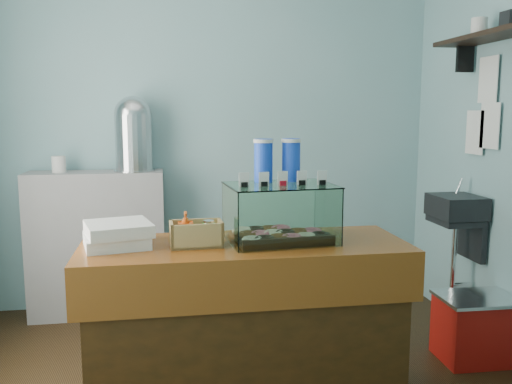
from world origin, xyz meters
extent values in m
cube|color=#78A9AF|center=(0.00, 1.50, 1.40)|extent=(3.50, 0.04, 2.80)
cube|color=#78A9AF|center=(0.00, -1.50, 1.40)|extent=(3.50, 0.04, 2.80)
cube|color=black|center=(1.58, 0.55, 0.90)|extent=(0.30, 0.35, 0.15)
cube|color=black|center=(1.71, 0.55, 0.70)|extent=(0.04, 0.30, 0.35)
cylinder|color=silver|center=(1.65, 0.65, 1.02)|extent=(0.02, 0.02, 0.12)
cylinder|color=silver|center=(1.58, 0.55, 0.55)|extent=(0.04, 0.04, 0.45)
cube|color=black|center=(1.60, 0.30, 2.00)|extent=(0.25, 1.00, 0.03)
cube|color=black|center=(1.67, 0.70, 1.90)|extent=(0.12, 0.03, 0.18)
cube|color=white|center=(1.73, 0.45, 1.45)|extent=(0.01, 0.21, 0.30)
cube|color=white|center=(1.73, 0.62, 1.40)|extent=(0.01, 0.21, 0.30)
cube|color=white|center=(1.73, 0.50, 1.75)|extent=(0.01, 0.21, 0.30)
cube|color=#48260E|center=(0.00, -0.25, 0.42)|extent=(1.50, 0.56, 0.84)
cube|color=#4F290A|center=(0.00, -0.25, 0.87)|extent=(1.60, 0.60, 0.06)
cube|color=#4F290A|center=(0.00, -0.53, 0.75)|extent=(1.60, 0.04, 0.18)
cube|color=gray|center=(-0.90, 1.32, 0.55)|extent=(1.00, 0.32, 1.10)
cube|color=#311E0E|center=(0.18, -0.22, 0.91)|extent=(0.49, 0.37, 0.02)
torus|color=silver|center=(0.02, -0.34, 0.94)|extent=(0.10, 0.10, 0.03)
torus|color=black|center=(0.09, -0.34, 0.94)|extent=(0.10, 0.10, 0.03)
torus|color=brown|center=(0.16, -0.33, 0.94)|extent=(0.10, 0.10, 0.03)
torus|color=#D9667F|center=(0.22, -0.32, 0.94)|extent=(0.10, 0.10, 0.03)
torus|color=silver|center=(0.29, -0.32, 0.94)|extent=(0.10, 0.10, 0.03)
torus|color=black|center=(0.36, -0.31, 0.94)|extent=(0.10, 0.10, 0.03)
torus|color=brown|center=(0.01, -0.24, 0.94)|extent=(0.10, 0.10, 0.03)
torus|color=#D9667F|center=(0.08, -0.23, 0.94)|extent=(0.10, 0.10, 0.03)
torus|color=silver|center=(0.15, -0.23, 0.94)|extent=(0.10, 0.10, 0.03)
torus|color=black|center=(0.22, -0.22, 0.94)|extent=(0.10, 0.10, 0.03)
torus|color=brown|center=(0.28, -0.22, 0.94)|extent=(0.10, 0.10, 0.03)
torus|color=#D9667F|center=(0.35, -0.21, 0.94)|extent=(0.10, 0.10, 0.03)
torus|color=silver|center=(0.00, -0.14, 0.94)|extent=(0.10, 0.10, 0.03)
torus|color=black|center=(0.07, -0.13, 0.94)|extent=(0.10, 0.10, 0.03)
torus|color=brown|center=(0.14, -0.12, 0.94)|extent=(0.10, 0.10, 0.03)
torus|color=#D9667F|center=(0.21, -0.12, 0.94)|extent=(0.10, 0.10, 0.03)
cube|color=white|center=(0.20, -0.41, 1.04)|extent=(0.51, 0.05, 0.28)
cube|color=white|center=(0.17, -0.04, 1.04)|extent=(0.51, 0.05, 0.28)
cube|color=white|center=(-0.07, -0.25, 1.04)|extent=(0.04, 0.37, 0.28)
cube|color=white|center=(0.44, -0.20, 1.04)|extent=(0.04, 0.37, 0.28)
cube|color=white|center=(0.18, -0.22, 1.18)|extent=(0.55, 0.43, 0.01)
cube|color=white|center=(-0.01, -0.29, 1.22)|extent=(0.05, 0.01, 0.07)
cube|color=black|center=(-0.01, -0.29, 1.20)|extent=(0.03, 0.02, 0.02)
cube|color=white|center=(0.09, -0.28, 1.22)|extent=(0.05, 0.01, 0.07)
cube|color=black|center=(0.09, -0.28, 1.20)|extent=(0.03, 0.02, 0.02)
cube|color=white|center=(0.19, -0.27, 1.22)|extent=(0.05, 0.01, 0.07)
cube|color=#B70E1F|center=(0.19, -0.27, 1.20)|extent=(0.03, 0.02, 0.02)
cube|color=white|center=(0.28, -0.27, 1.22)|extent=(0.05, 0.01, 0.07)
cube|color=black|center=(0.28, -0.27, 1.20)|extent=(0.03, 0.02, 0.02)
cube|color=white|center=(0.38, -0.26, 1.22)|extent=(0.05, 0.01, 0.07)
cube|color=black|center=(0.38, -0.26, 1.20)|extent=(0.03, 0.02, 0.02)
cylinder|color=blue|center=(0.12, -0.11, 1.29)|extent=(0.09, 0.09, 0.22)
cylinder|color=silver|center=(0.12, -0.11, 1.39)|extent=(0.10, 0.10, 0.02)
cylinder|color=blue|center=(0.26, -0.10, 1.29)|extent=(0.09, 0.09, 0.22)
cylinder|color=silver|center=(0.26, -0.10, 1.39)|extent=(0.10, 0.10, 0.02)
cube|color=tan|center=(-0.24, -0.27, 0.91)|extent=(0.26, 0.16, 0.01)
cube|color=tan|center=(-0.23, -0.33, 0.96)|extent=(0.25, 0.03, 0.12)
cube|color=tan|center=(-0.24, -0.20, 0.96)|extent=(0.25, 0.03, 0.12)
cube|color=tan|center=(-0.36, -0.27, 0.96)|extent=(0.02, 0.15, 0.12)
cube|color=tan|center=(-0.12, -0.26, 0.96)|extent=(0.02, 0.15, 0.12)
imported|color=#D65314|center=(-0.29, -0.27, 0.99)|extent=(0.07, 0.08, 0.16)
cylinder|color=green|center=(-0.18, -0.26, 0.96)|extent=(0.06, 0.06, 0.10)
cylinder|color=silver|center=(-0.18, -0.26, 1.02)|extent=(0.05, 0.05, 0.01)
cube|color=silver|center=(-0.62, -0.21, 0.93)|extent=(0.34, 0.34, 0.06)
cube|color=silver|center=(-0.61, -0.22, 0.99)|extent=(0.35, 0.35, 0.06)
cylinder|color=silver|center=(-0.61, 1.32, 1.10)|extent=(0.30, 0.30, 0.01)
cylinder|color=silver|center=(-0.61, 1.32, 1.32)|extent=(0.27, 0.27, 0.41)
sphere|color=silver|center=(-0.61, 1.32, 1.52)|extent=(0.27, 0.27, 0.27)
cube|color=red|center=(1.51, 0.12, 0.19)|extent=(0.45, 0.35, 0.39)
cube|color=silver|center=(1.51, 0.12, 0.40)|extent=(0.48, 0.37, 0.02)
camera|label=1|loc=(-0.37, -2.82, 1.54)|focal=38.00mm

